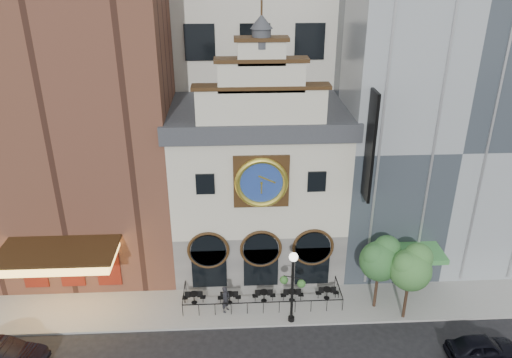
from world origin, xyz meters
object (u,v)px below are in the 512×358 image
Objects in this scene: bistro_3 at (292,295)px; bistro_4 at (327,293)px; car_right at (483,348)px; tree_left at (380,258)px; tree_right at (411,267)px; car_left at (2,356)px; bistro_0 at (194,297)px; bistro_1 at (229,297)px; bistro_2 at (264,295)px; lamppost at (293,280)px; pedestrian at (226,299)px.

bistro_4 is (2.44, 0.11, 0.00)m from bistro_3.
bistro_3 is at bearing 59.89° from car_right.
tree_left is 2.00m from tree_right.
car_left is 24.95m from tree_right.
tree_left reaches higher than bistro_4.
bistro_3 is 8.20m from tree_right.
bistro_4 is 0.32× the size of car_left.
car_right is 0.80× the size of tree_right.
tree_right is at bearing -8.58° from bistro_0.
bistro_3 is (4.29, 0.05, 0.00)m from bistro_1.
tree_left is (-5.12, 4.83, 3.26)m from car_right.
tree_right reaches higher than car_right.
bistro_4 is 4.68m from tree_left.
lamppost reaches higher than bistro_2.
bistro_0 and bistro_3 have the same top height.
bistro_0 is 0.37× the size of car_right.
bistro_4 is 4.43m from lamppost.
car_right is 15.93m from pedestrian.
lamppost reaches higher than car_right.
pedestrian reaches higher than car_left.
car_right reaches higher than bistro_2.
bistro_2 is (4.77, -0.05, 0.00)m from bistro_0.
pedestrian is 0.37× the size of tree_left.
lamppost is 0.99× the size of tree_left.
pedestrian is 0.37× the size of lamppost.
bistro_0 is 0.30× the size of tree_right.
bistro_4 is at bearing 61.36° from lamppost.
bistro_1 is 15.98m from car_right.
tree_left is (7.47, -0.87, 3.37)m from bistro_2.
lamppost is (-0.29, -2.04, 2.75)m from bistro_3.
car_left is (-19.84, -5.04, 0.20)m from bistro_4.
bistro_2 is at bearing -66.19° from car_left.
bistro_2 is 2.79m from pedestrian.
car_right is 28.08m from car_left.
bistro_3 is (1.93, -0.04, 0.00)m from bistro_2.
bistro_3 is 1.00× the size of bistro_4.
bistro_2 is 9.94m from tree_right.
car_right reaches higher than bistro_3.
bistro_4 is 6.22m from tree_right.
bistro_4 is 0.37× the size of car_right.
car_right is at bearing -35.06° from bistro_4.
tree_right reaches higher than tree_left.
bistro_2 is 0.32× the size of car_left.
bistro_3 is at bearing -68.16° from car_left.
lamppost is (4.24, -1.17, 2.25)m from pedestrian.
car_right reaches higher than bistro_0.
pedestrian is at bearing -160.87° from bistro_2.
car_left is at bearing 139.49° from pedestrian.
car_left reaches higher than bistro_3.
bistro_0 is 2.41m from bistro_1.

